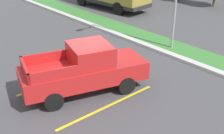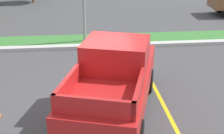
# 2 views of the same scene
# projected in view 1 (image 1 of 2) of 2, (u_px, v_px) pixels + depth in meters

# --- Properties ---
(ground_plane) EXTENTS (120.00, 120.00, 0.00)m
(ground_plane) POSITION_uv_depth(u_px,v_px,m) (91.00, 80.00, 13.74)
(ground_plane) COLOR #424244
(parking_line_near) EXTENTS (0.12, 4.80, 0.01)m
(parking_line_near) POSITION_uv_depth(u_px,v_px,m) (65.00, 78.00, 13.89)
(parking_line_near) COLOR yellow
(parking_line_near) RESTS_ON ground
(parking_line_far) EXTENTS (0.12, 4.80, 0.01)m
(parking_line_far) POSITION_uv_depth(u_px,v_px,m) (108.00, 106.00, 11.77)
(parking_line_far) COLOR yellow
(parking_line_far) RESTS_ON ground
(curb_strip) EXTENTS (56.00, 0.40, 0.15)m
(curb_strip) POSITION_uv_depth(u_px,v_px,m) (162.00, 51.00, 16.66)
(curb_strip) COLOR #B2B2AD
(curb_strip) RESTS_ON ground
(grass_median) EXTENTS (56.00, 1.80, 0.06)m
(grass_median) POSITION_uv_depth(u_px,v_px,m) (175.00, 47.00, 17.33)
(grass_median) COLOR #387533
(grass_median) RESTS_ON ground
(pickup_truck_main) EXTENTS (3.34, 5.54, 2.10)m
(pickup_truck_main) POSITION_uv_depth(u_px,v_px,m) (85.00, 69.00, 12.40)
(pickup_truck_main) COLOR black
(pickup_truck_main) RESTS_ON ground
(traffic_cone) EXTENTS (0.36, 0.36, 0.60)m
(traffic_cone) POSITION_uv_depth(u_px,v_px,m) (44.00, 60.00, 15.04)
(traffic_cone) COLOR orange
(traffic_cone) RESTS_ON ground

